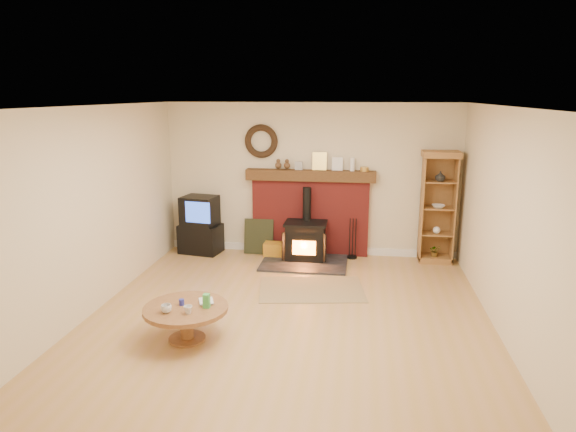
% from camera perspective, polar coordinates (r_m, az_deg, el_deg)
% --- Properties ---
extents(ground, '(5.50, 5.50, 0.00)m').
position_cam_1_polar(ground, '(6.57, 0.03, -11.18)').
color(ground, '#B38A4A').
rests_on(ground, ground).
extents(room_shell, '(5.02, 5.52, 2.61)m').
position_cam_1_polar(room_shell, '(6.16, -0.00, 3.88)').
color(room_shell, beige).
rests_on(room_shell, ground).
extents(chimney_breast, '(2.20, 0.22, 1.78)m').
position_cam_1_polar(chimney_breast, '(8.84, 2.49, 0.78)').
color(chimney_breast, maroon).
rests_on(chimney_breast, ground).
extents(wood_stove, '(1.40, 1.00, 1.22)m').
position_cam_1_polar(wood_stove, '(8.58, 1.95, -2.96)').
color(wood_stove, black).
rests_on(wood_stove, ground).
extents(area_rug, '(1.61, 1.23, 0.01)m').
position_cam_1_polar(area_rug, '(7.44, 2.63, -8.12)').
color(area_rug, brown).
rests_on(area_rug, ground).
extents(tv_unit, '(0.76, 0.59, 1.01)m').
position_cam_1_polar(tv_unit, '(9.11, -9.72, -1.08)').
color(tv_unit, black).
rests_on(tv_unit, ground).
extents(curio_cabinet, '(0.59, 0.43, 1.85)m').
position_cam_1_polar(curio_cabinet, '(8.75, 16.27, 0.95)').
color(curio_cabinet, brown).
rests_on(curio_cabinet, ground).
extents(firelog_box, '(0.40, 0.26, 0.25)m').
position_cam_1_polar(firelog_box, '(8.83, -1.36, -3.78)').
color(firelog_box, yellow).
rests_on(firelog_box, ground).
extents(leaning_painting, '(0.51, 0.14, 0.61)m').
position_cam_1_polar(leaning_painting, '(8.98, -3.27, -2.28)').
color(leaning_painting, black).
rests_on(leaning_painting, ground).
extents(fire_tools, '(0.16, 0.16, 0.70)m').
position_cam_1_polar(fire_tools, '(8.81, 7.15, -3.85)').
color(fire_tools, black).
rests_on(fire_tools, ground).
extents(coffee_table, '(0.96, 0.96, 0.57)m').
position_cam_1_polar(coffee_table, '(5.99, -11.27, -10.53)').
color(coffee_table, brown).
rests_on(coffee_table, ground).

